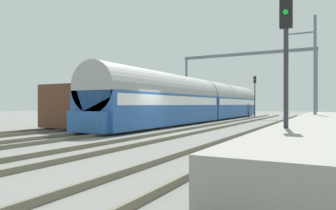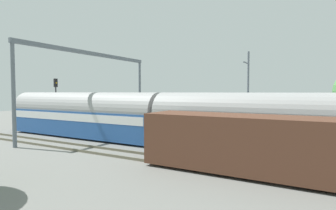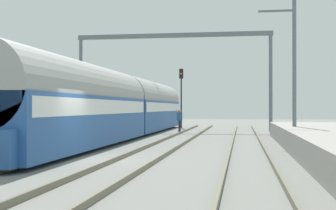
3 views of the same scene
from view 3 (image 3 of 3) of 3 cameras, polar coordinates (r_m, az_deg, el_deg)
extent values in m
plane|color=slate|center=(16.94, -10.05, -6.62)|extent=(120.00, 120.00, 0.00)
cube|color=#67614E|center=(17.96, -18.05, -5.99)|extent=(0.08, 60.00, 0.16)
cube|color=#67614E|center=(17.36, -13.80, -6.19)|extent=(0.08, 60.00, 0.16)
cube|color=#67614E|center=(16.59, -6.12, -6.48)|extent=(0.08, 60.00, 0.16)
cube|color=#67614E|center=(16.28, -1.20, -6.60)|extent=(0.08, 60.00, 0.16)
cube|color=#67614E|center=(16.03, 7.29, -6.69)|extent=(0.08, 60.00, 0.16)
cube|color=#67614E|center=(16.05, 12.45, -6.68)|extent=(0.08, 60.00, 0.16)
cube|color=#28569E|center=(21.61, -11.07, -1.90)|extent=(2.90, 16.00, 2.20)
cube|color=white|center=(21.60, -11.07, -0.23)|extent=(2.93, 15.36, 0.64)
cylinder|color=#9C9C9C|center=(21.61, -11.06, 1.55)|extent=(2.84, 16.00, 2.84)
cube|color=#28569E|center=(37.39, -2.46, -1.23)|extent=(2.90, 16.00, 2.20)
cube|color=white|center=(37.38, -2.45, -0.27)|extent=(2.93, 15.36, 0.64)
cylinder|color=#9C9C9C|center=(37.39, -2.45, 0.76)|extent=(2.84, 16.00, 2.84)
cylinder|color=#2E2E2E|center=(36.09, 1.42, -2.59)|extent=(0.22, 0.22, 0.85)
cube|color=#285684|center=(36.06, 1.42, -1.41)|extent=(0.45, 0.33, 0.64)
sphere|color=tan|center=(36.06, 1.42, -0.71)|extent=(0.24, 0.24, 0.24)
cylinder|color=#2D2D33|center=(42.96, 1.63, 0.23)|extent=(0.14, 0.14, 4.53)
cube|color=black|center=(43.07, 1.63, 3.85)|extent=(0.36, 0.20, 0.90)
sphere|color=yellow|center=(42.95, 1.61, 3.84)|extent=(0.16, 0.16, 0.16)
cylinder|color=slate|center=(39.55, -10.59, 2.43)|extent=(0.28, 0.28, 7.50)
cylinder|color=slate|center=(37.34, 12.42, 2.60)|extent=(0.28, 0.28, 7.50)
cube|color=slate|center=(38.07, 0.58, 8.48)|extent=(15.87, 0.24, 0.36)
cylinder|color=slate|center=(24.62, 15.16, 4.68)|extent=(0.20, 0.20, 8.00)
cube|color=slate|center=(24.94, 13.05, 11.12)|extent=(1.80, 0.10, 0.10)
camera|label=1|loc=(3.66, 100.50, -3.88)|focal=33.19mm
camera|label=2|loc=(30.57, -45.05, 3.83)|focal=29.10mm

